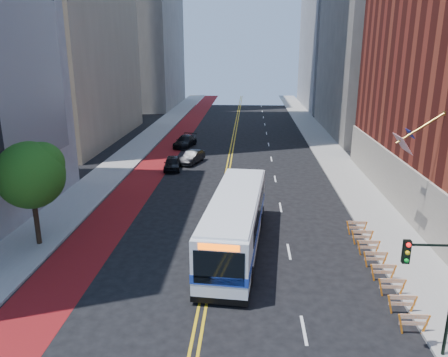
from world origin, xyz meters
TOP-DOWN VIEW (x-y plane):
  - ground at (0.00, 0.00)m, footprint 160.00×160.00m
  - sidewalk_left at (-12.00, 30.00)m, footprint 4.00×140.00m
  - sidewalk_right at (12.00, 30.00)m, footprint 4.00×140.00m
  - bus_lane_paint at (-8.10, 30.00)m, footprint 3.60×140.00m
  - center_line_inner at (-0.18, 30.00)m, footprint 0.14×140.00m
  - center_line_outer at (0.18, 30.00)m, footprint 0.14×140.00m
  - lane_dashes at (4.80, 38.00)m, footprint 0.14×98.20m
  - construction_barriers at (9.60, 3.42)m, footprint 1.42×10.91m
  - street_tree at (-11.24, 6.04)m, footprint 4.20×4.20m
  - traffic_signal at (9.41, -3.51)m, footprint 2.21×0.34m
  - transit_bus at (1.42, 6.19)m, footprint 4.03×13.37m
  - car_a at (-5.83, 24.79)m, footprint 2.05×4.28m
  - car_b at (-4.11, 27.60)m, footprint 2.63×4.54m
  - car_c at (-6.08, 35.92)m, footprint 2.91×5.31m

SIDE VIEW (x-z plane):
  - ground at x=0.00m, z-range 0.00..0.00m
  - center_line_inner at x=-0.18m, z-range 0.00..0.01m
  - center_line_outer at x=0.18m, z-range 0.00..0.01m
  - bus_lane_paint at x=-8.10m, z-range 0.00..0.01m
  - lane_dashes at x=4.80m, z-range 0.00..0.01m
  - sidewalk_left at x=-12.00m, z-range 0.00..0.15m
  - sidewalk_right at x=12.00m, z-range 0.00..0.15m
  - construction_barriers at x=9.60m, z-range 0.17..1.18m
  - car_a at x=-5.83m, z-range 0.00..1.41m
  - car_b at x=-4.11m, z-range 0.00..1.41m
  - car_c at x=-6.08m, z-range 0.00..1.46m
  - transit_bus at x=1.42m, z-range 0.08..3.70m
  - traffic_signal at x=9.41m, z-range 1.18..6.26m
  - street_tree at x=-11.24m, z-range 1.56..8.26m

